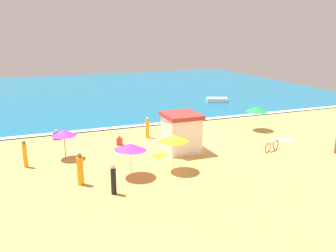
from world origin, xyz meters
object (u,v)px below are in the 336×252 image
object	(u,v)px
parked_bicycle	(272,146)
beach_umbrella_1	(64,133)
beachgoer_2	(113,180)
beachgoer_5	(80,170)
beach_umbrella_2	(257,109)
small_boat_0	(217,100)
beachgoer_4	(147,128)
lifeguard_cabana	(181,132)
beachgoer_0	(25,154)
beachgoer_1	(56,135)
beach_umbrella_3	(131,147)
beachgoer_3	(120,141)
beach_umbrella_4	(174,138)

from	to	relation	value
parked_bicycle	beach_umbrella_1	bearing A→B (deg)	164.89
beachgoer_2	beachgoer_5	xyz separation A→B (m)	(-1.50, 1.93, 0.06)
beach_umbrella_2	small_boat_0	xyz separation A→B (m)	(3.04, 12.67, -1.60)
beachgoer_5	beachgoer_4	bearing A→B (deg)	49.12
lifeguard_cabana	beach_umbrella_2	size ratio (longest dim) A/B	1.16
lifeguard_cabana	beachgoer_0	size ratio (longest dim) A/B	1.58
lifeguard_cabana	beachgoer_1	size ratio (longest dim) A/B	3.43
beach_umbrella_2	beach_umbrella_1	bearing A→B (deg)	-175.23
parked_bicycle	beachgoer_1	world-z (taller)	beachgoer_1
beach_umbrella_3	small_boat_0	xyz separation A→B (m)	(16.38, 18.84, -1.55)
parked_bicycle	beachgoer_5	size ratio (longest dim) A/B	0.89
beachgoer_2	beachgoer_3	world-z (taller)	beachgoer_2
beachgoer_2	parked_bicycle	bearing A→B (deg)	13.09
beach_umbrella_4	beachgoer_5	world-z (taller)	beach_umbrella_4
beach_umbrella_2	beach_umbrella_4	distance (m)	12.27
beachgoer_0	small_boat_0	world-z (taller)	beachgoer_0
beach_umbrella_4	beachgoer_3	bearing A→B (deg)	107.10
beach_umbrella_3	beachgoer_1	size ratio (longest dim) A/B	3.17
beachgoer_5	small_boat_0	bearing A→B (deg)	44.33
beach_umbrella_4	small_boat_0	bearing A→B (deg)	54.33
beachgoer_3	beachgoer_5	distance (m)	7.55
beachgoer_3	beachgoer_1	bearing A→B (deg)	142.72
beach_umbrella_1	small_boat_0	world-z (taller)	beach_umbrella_1
lifeguard_cabana	beachgoer_3	xyz separation A→B (m)	(-3.94, 3.00, -1.13)
lifeguard_cabana	parked_bicycle	distance (m)	6.85
lifeguard_cabana	parked_bicycle	world-z (taller)	lifeguard_cabana
beach_umbrella_1	small_boat_0	bearing A→B (deg)	35.38
beach_umbrella_2	beachgoer_2	xyz separation A→B (m)	(-14.89, -8.24, -1.10)
beachgoer_3	beach_umbrella_3	bearing A→B (deg)	-97.36
beachgoer_0	beachgoer_4	size ratio (longest dim) A/B	1.02
lifeguard_cabana	beach_umbrella_3	distance (m)	5.81
beachgoer_0	beachgoer_4	bearing A→B (deg)	19.89
beach_umbrella_1	beach_umbrella_2	distance (m)	16.82
beachgoer_3	parked_bicycle	bearing A→B (deg)	-28.05
beach_umbrella_1	beach_umbrella_2	size ratio (longest dim) A/B	0.84
beachgoer_1	small_boat_0	xyz separation A→B (m)	(20.04, 9.11, 0.00)
beach_umbrella_2	beach_umbrella_3	bearing A→B (deg)	-155.18
beachgoer_0	beachgoer_3	distance (m)	7.25
beachgoer_1	parked_bicycle	bearing A→B (deg)	-31.06
beachgoer_0	beachgoer_2	size ratio (longest dim) A/B	1.05
beach_umbrella_1	parked_bicycle	size ratio (longest dim) A/B	1.21
beach_umbrella_2	beachgoer_4	distance (m)	10.00
beach_umbrella_3	small_boat_0	bearing A→B (deg)	49.00
beachgoer_3	beach_umbrella_2	bearing A→B (deg)	-0.67
beachgoer_2	beachgoer_5	distance (m)	2.44
lifeguard_cabana	beach_umbrella_2	distance (m)	9.06
beach_umbrella_3	beach_umbrella_4	size ratio (longest dim) A/B	1.11
beach_umbrella_3	beachgoer_4	bearing A→B (deg)	64.85
beachgoer_4	small_boat_0	distance (m)	17.25
lifeguard_cabana	beach_umbrella_1	distance (m)	8.32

